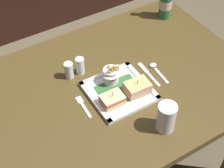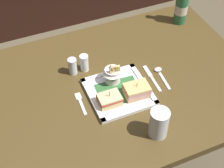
% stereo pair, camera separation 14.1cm
% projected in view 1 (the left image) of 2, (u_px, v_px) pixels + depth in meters
% --- Properties ---
extents(dining_table, '(1.32, 0.85, 0.74)m').
position_uv_depth(dining_table, '(105.00, 106.00, 1.53)').
color(dining_table, '#4B391A').
rests_on(dining_table, ground_plane).
extents(square_plate, '(0.25, 0.25, 0.02)m').
position_uv_depth(square_plate, '(119.00, 91.00, 1.43)').
color(square_plate, white).
rests_on(square_plate, dining_table).
extents(sandwich_half_left, '(0.09, 0.07, 0.07)m').
position_uv_depth(sandwich_half_left, '(112.00, 100.00, 1.37)').
color(sandwich_half_left, '#E4B97E').
rests_on(sandwich_half_left, square_plate).
extents(sandwich_half_right, '(0.11, 0.08, 0.07)m').
position_uv_depth(sandwich_half_right, '(137.00, 88.00, 1.41)').
color(sandwich_half_right, tan).
rests_on(sandwich_half_right, square_plate).
extents(fries_cup, '(0.08, 0.08, 0.11)m').
position_uv_depth(fries_cup, '(111.00, 73.00, 1.43)').
color(fries_cup, white).
rests_on(fries_cup, square_plate).
extents(beer_bottle, '(0.06, 0.06, 0.24)m').
position_uv_depth(beer_bottle, '(166.00, 2.00, 1.74)').
color(beer_bottle, '#296A3E').
rests_on(beer_bottle, dining_table).
extents(water_glass, '(0.07, 0.07, 0.12)m').
position_uv_depth(water_glass, '(166.00, 119.00, 1.27)').
color(water_glass, silver).
rests_on(water_glass, dining_table).
extents(fork, '(0.03, 0.12, 0.00)m').
position_uv_depth(fork, '(83.00, 105.00, 1.39)').
color(fork, silver).
rests_on(fork, dining_table).
extents(knife, '(0.02, 0.17, 0.00)m').
position_uv_depth(knife, '(148.00, 73.00, 1.51)').
color(knife, silver).
rests_on(knife, dining_table).
extents(spoon, '(0.04, 0.14, 0.01)m').
position_uv_depth(spoon, '(155.00, 68.00, 1.53)').
color(spoon, silver).
rests_on(spoon, dining_table).
extents(salt_shaker, '(0.04, 0.04, 0.08)m').
position_uv_depth(salt_shaker, '(69.00, 71.00, 1.47)').
color(salt_shaker, silver).
rests_on(salt_shaker, dining_table).
extents(pepper_shaker, '(0.04, 0.04, 0.08)m').
position_uv_depth(pepper_shaker, '(80.00, 67.00, 1.49)').
color(pepper_shaker, silver).
rests_on(pepper_shaker, dining_table).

